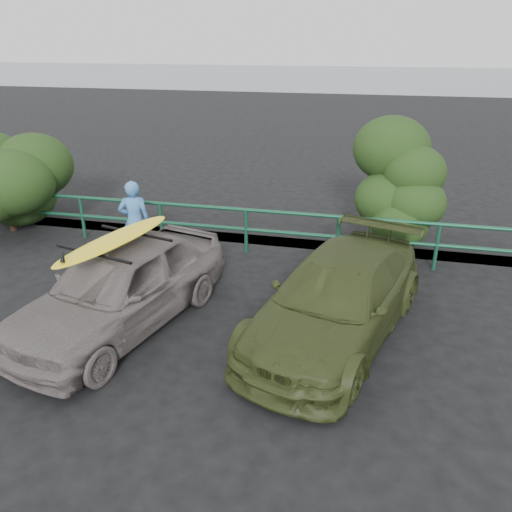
{
  "coord_description": "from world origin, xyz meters",
  "views": [
    {
      "loc": [
        3.55,
        -4.94,
        4.42
      ],
      "look_at": [
        1.82,
        2.43,
        1.09
      ],
      "focal_mm": 35.0,
      "sensor_mm": 36.0,
      "label": 1
    }
  ],
  "objects": [
    {
      "name": "ocean",
      "position": [
        0.0,
        60.0,
        0.0
      ],
      "size": [
        200.0,
        200.0,
        0.0
      ],
      "primitive_type": "plane",
      "color": "slate",
      "rests_on": "ground"
    },
    {
      "name": "olive_vehicle",
      "position": [
        3.22,
        2.07,
        0.66
      ],
      "size": [
        3.08,
        4.86,
        1.31
      ],
      "primitive_type": "imported",
      "rotation": [
        0.0,
        0.0,
        -0.3
      ],
      "color": "#353F1C",
      "rests_on": "ground"
    },
    {
      "name": "surfboard",
      "position": [
        -0.23,
        1.57,
        1.54
      ],
      "size": [
        1.11,
        2.53,
        0.07
      ],
      "primitive_type": "ellipsoid",
      "rotation": [
        0.0,
        0.0,
        -0.25
      ],
      "color": "yellow",
      "rests_on": "roof_rack"
    },
    {
      "name": "guardrail",
      "position": [
        0.0,
        5.0,
        0.52
      ],
      "size": [
        14.0,
        0.08,
        1.04
      ],
      "primitive_type": null,
      "color": "#154931",
      "rests_on": "ground"
    },
    {
      "name": "roof_rack",
      "position": [
        -0.23,
        1.57,
        1.48
      ],
      "size": [
        1.66,
        1.34,
        0.05
      ],
      "primitive_type": null,
      "rotation": [
        0.0,
        0.0,
        -0.25
      ],
      "color": "black",
      "rests_on": "sedan"
    },
    {
      "name": "ground",
      "position": [
        0.0,
        0.0,
        0.0
      ],
      "size": [
        80.0,
        80.0,
        0.0
      ],
      "primitive_type": "plane",
      "color": "black"
    },
    {
      "name": "shrub_left",
      "position": [
        -4.8,
        5.4,
        1.18
      ],
      "size": [
        3.2,
        2.4,
        2.36
      ],
      "primitive_type": null,
      "color": "#223B15",
      "rests_on": "ground"
    },
    {
      "name": "sedan",
      "position": [
        -0.23,
        1.57,
        0.73
      ],
      "size": [
        2.71,
        4.56,
        1.45
      ],
      "primitive_type": "imported",
      "rotation": [
        0.0,
        0.0,
        -0.25
      ],
      "color": "slate",
      "rests_on": "ground"
    },
    {
      "name": "man",
      "position": [
        -1.18,
        4.09,
        0.87
      ],
      "size": [
        0.74,
        0.61,
        1.75
      ],
      "primitive_type": "imported",
      "rotation": [
        0.0,
        0.0,
        3.48
      ],
      "color": "#4283C7",
      "rests_on": "ground"
    },
    {
      "name": "shrub_right",
      "position": [
        5.0,
        5.5,
        1.3
      ],
      "size": [
        3.2,
        2.4,
        2.6
      ],
      "primitive_type": null,
      "color": "#223B15",
      "rests_on": "ground"
    }
  ]
}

